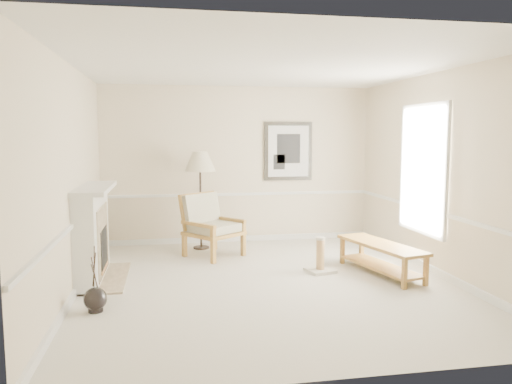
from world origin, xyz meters
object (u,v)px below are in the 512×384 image
(armchair, at_px, (209,222))
(floor_lamp, at_px, (200,164))
(bench, at_px, (381,254))
(scratching_post, at_px, (320,261))
(floor_vase, at_px, (95,300))

(armchair, relative_size, floor_lamp, 0.66)
(armchair, xyz_separation_m, bench, (2.35, -1.59, -0.26))
(armchair, distance_m, floor_lamp, 1.07)
(floor_lamp, height_order, bench, floor_lamp)
(bench, bearing_deg, scratching_post, 163.95)
(floor_vase, xyz_separation_m, bench, (3.86, 0.89, 0.16))
(floor_vase, height_order, armchair, armchair)
(bench, height_order, scratching_post, scratching_post)
(floor_lamp, distance_m, bench, 3.44)
(armchair, xyz_separation_m, floor_lamp, (-0.10, 0.51, 0.94))
(floor_lamp, relative_size, scratching_post, 3.28)
(armchair, height_order, scratching_post, armchair)
(bench, distance_m, scratching_post, 0.88)
(floor_vase, relative_size, floor_lamp, 0.45)
(floor_vase, relative_size, bench, 0.47)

